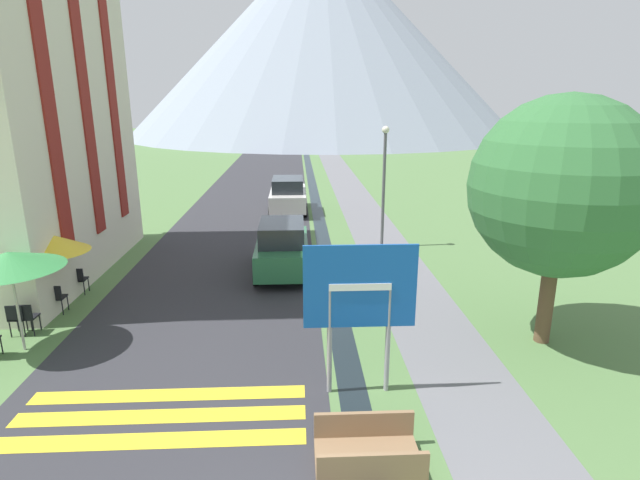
{
  "coord_description": "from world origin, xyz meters",
  "views": [
    {
      "loc": [
        0.11,
        -4.58,
        5.75
      ],
      "look_at": [
        0.8,
        10.0,
        1.6
      ],
      "focal_mm": 28.0,
      "sensor_mm": 36.0,
      "label": 1
    }
  ],
  "objects_px": {
    "parked_car_far": "(288,195)",
    "footbridge": "(368,455)",
    "cafe_umbrella_middle_yellow": "(53,243)",
    "road_sign": "(360,297)",
    "person_seated_far": "(40,296)",
    "cafe_chair_middle": "(56,296)",
    "parked_car_near": "(282,247)",
    "streetlamp": "(384,176)",
    "tree_by_path": "(561,187)",
    "cafe_chair_near_right": "(17,317)",
    "cafe_umbrella_front_green": "(9,260)",
    "cafe_chair_far_left": "(78,278)",
    "person_seated_near": "(54,281)",
    "cafe_chair_near_left": "(27,316)"
  },
  "relations": [
    {
      "from": "cafe_chair_far_left",
      "to": "cafe_umbrella_middle_yellow",
      "type": "height_order",
      "value": "cafe_umbrella_middle_yellow"
    },
    {
      "from": "cafe_chair_far_left",
      "to": "cafe_chair_middle",
      "type": "bearing_deg",
      "value": -119.04
    },
    {
      "from": "cafe_chair_middle",
      "to": "tree_by_path",
      "type": "xyz_separation_m",
      "value": [
        12.63,
        -2.21,
        3.31
      ]
    },
    {
      "from": "footbridge",
      "to": "cafe_chair_middle",
      "type": "bearing_deg",
      "value": 140.61
    },
    {
      "from": "footbridge",
      "to": "streetlamp",
      "type": "distance_m",
      "value": 12.86
    },
    {
      "from": "parked_car_near",
      "to": "cafe_umbrella_front_green",
      "type": "xyz_separation_m",
      "value": [
        -6.01,
        -5.16,
        1.32
      ]
    },
    {
      "from": "parked_car_far",
      "to": "person_seated_near",
      "type": "xyz_separation_m",
      "value": [
        -6.53,
        -11.94,
        -0.21
      ]
    },
    {
      "from": "road_sign",
      "to": "person_seated_far",
      "type": "distance_m",
      "value": 8.97
    },
    {
      "from": "cafe_chair_far_left",
      "to": "person_seated_near",
      "type": "bearing_deg",
      "value": -143.37
    },
    {
      "from": "streetlamp",
      "to": "parked_car_far",
      "type": "bearing_deg",
      "value": 120.19
    },
    {
      "from": "cafe_chair_near_right",
      "to": "cafe_chair_near_left",
      "type": "xyz_separation_m",
      "value": [
        0.21,
        0.03,
        0.0
      ]
    },
    {
      "from": "streetlamp",
      "to": "cafe_chair_near_left",
      "type": "bearing_deg",
      "value": -144.39
    },
    {
      "from": "cafe_chair_middle",
      "to": "person_seated_far",
      "type": "bearing_deg",
      "value": -111.59
    },
    {
      "from": "cafe_chair_middle",
      "to": "streetlamp",
      "type": "xyz_separation_m",
      "value": [
        10.04,
        6.02,
        2.34
      ]
    },
    {
      "from": "road_sign",
      "to": "person_seated_near",
      "type": "relative_size",
      "value": 2.45
    },
    {
      "from": "streetlamp",
      "to": "cafe_umbrella_front_green",
      "type": "bearing_deg",
      "value": -140.78
    },
    {
      "from": "road_sign",
      "to": "cafe_chair_far_left",
      "type": "bearing_deg",
      "value": 144.32
    },
    {
      "from": "parked_car_far",
      "to": "cafe_umbrella_front_green",
      "type": "distance_m",
      "value": 15.96
    },
    {
      "from": "road_sign",
      "to": "person_seated_far",
      "type": "bearing_deg",
      "value": 154.97
    },
    {
      "from": "person_seated_far",
      "to": "streetlamp",
      "type": "xyz_separation_m",
      "value": [
        10.24,
        6.45,
        2.14
      ]
    },
    {
      "from": "parked_car_far",
      "to": "cafe_umbrella_front_green",
      "type": "relative_size",
      "value": 1.73
    },
    {
      "from": "parked_car_far",
      "to": "cafe_chair_near_left",
      "type": "distance_m",
      "value": 15.3
    },
    {
      "from": "footbridge",
      "to": "cafe_chair_near_left",
      "type": "relative_size",
      "value": 2.0
    },
    {
      "from": "cafe_chair_near_left",
      "to": "cafe_umbrella_front_green",
      "type": "distance_m",
      "value": 1.91
    },
    {
      "from": "cafe_umbrella_middle_yellow",
      "to": "person_seated_far",
      "type": "xyz_separation_m",
      "value": [
        -0.16,
        -0.75,
        -1.24
      ]
    },
    {
      "from": "cafe_chair_middle",
      "to": "cafe_umbrella_middle_yellow",
      "type": "relative_size",
      "value": 0.39
    },
    {
      "from": "parked_car_far",
      "to": "tree_by_path",
      "type": "height_order",
      "value": "tree_by_path"
    },
    {
      "from": "footbridge",
      "to": "cafe_umbrella_middle_yellow",
      "type": "height_order",
      "value": "cafe_umbrella_middle_yellow"
    },
    {
      "from": "person_seated_near",
      "to": "cafe_chair_near_right",
      "type": "bearing_deg",
      "value": -90.55
    },
    {
      "from": "cafe_chair_middle",
      "to": "tree_by_path",
      "type": "bearing_deg",
      "value": -7.73
    },
    {
      "from": "cafe_umbrella_middle_yellow",
      "to": "streetlamp",
      "type": "xyz_separation_m",
      "value": [
        10.08,
        5.7,
        0.91
      ]
    },
    {
      "from": "parked_car_near",
      "to": "tree_by_path",
      "type": "bearing_deg",
      "value": -39.25
    },
    {
      "from": "road_sign",
      "to": "streetlamp",
      "type": "height_order",
      "value": "streetlamp"
    },
    {
      "from": "cafe_chair_far_left",
      "to": "cafe_umbrella_front_green",
      "type": "xyz_separation_m",
      "value": [
        0.12,
        -3.51,
        1.72
      ]
    },
    {
      "from": "parked_car_far",
      "to": "footbridge",
      "type": "bearing_deg",
      "value": -85.34
    },
    {
      "from": "footbridge",
      "to": "streetlamp",
      "type": "height_order",
      "value": "streetlamp"
    },
    {
      "from": "cafe_chair_near_right",
      "to": "cafe_umbrella_front_green",
      "type": "distance_m",
      "value": 1.94
    },
    {
      "from": "cafe_chair_near_left",
      "to": "cafe_umbrella_middle_yellow",
      "type": "bearing_deg",
      "value": 91.88
    },
    {
      "from": "cafe_chair_far_left",
      "to": "cafe_chair_near_left",
      "type": "distance_m",
      "value": 2.73
    },
    {
      "from": "person_seated_far",
      "to": "person_seated_near",
      "type": "relative_size",
      "value": 1.01
    },
    {
      "from": "parked_car_far",
      "to": "cafe_chair_far_left",
      "type": "distance_m",
      "value": 12.79
    },
    {
      "from": "cafe_chair_near_right",
      "to": "cafe_umbrella_front_green",
      "type": "bearing_deg",
      "value": -57.39
    },
    {
      "from": "cafe_umbrella_middle_yellow",
      "to": "person_seated_near",
      "type": "bearing_deg",
      "value": 128.29
    },
    {
      "from": "tree_by_path",
      "to": "parked_car_near",
      "type": "bearing_deg",
      "value": 140.75
    },
    {
      "from": "cafe_chair_far_left",
      "to": "cafe_chair_near_right",
      "type": "bearing_deg",
      "value": -126.12
    },
    {
      "from": "cafe_umbrella_middle_yellow",
      "to": "person_seated_near",
      "type": "relative_size",
      "value": 1.72
    },
    {
      "from": "parked_car_near",
      "to": "streetlamp",
      "type": "distance_m",
      "value": 5.25
    },
    {
      "from": "cafe_umbrella_middle_yellow",
      "to": "road_sign",
      "type": "bearing_deg",
      "value": -29.74
    },
    {
      "from": "streetlamp",
      "to": "tree_by_path",
      "type": "relative_size",
      "value": 0.81
    },
    {
      "from": "person_seated_far",
      "to": "streetlamp",
      "type": "relative_size",
      "value": 0.27
    }
  ]
}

